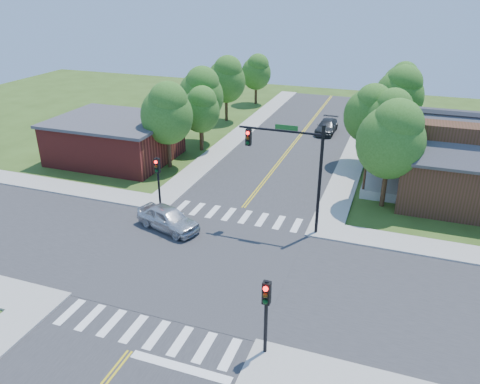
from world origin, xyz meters
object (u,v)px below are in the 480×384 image
at_px(signal_pole_se, 266,304).
at_px(car_dgrey, 327,127).
at_px(signal_mast_ne, 293,160).
at_px(house_ne, 476,158).
at_px(car_silver, 168,219).
at_px(signal_pole_nw, 158,173).

distance_m(signal_pole_se, car_dgrey, 33.26).
bearing_deg(signal_mast_ne, signal_pole_se, -81.44).
bearing_deg(house_ne, signal_pole_se, -115.58).
bearing_deg(car_silver, car_dgrey, 4.31).
height_order(signal_mast_ne, car_dgrey, signal_mast_ne).
xyz_separation_m(signal_pole_se, signal_pole_nw, (-11.20, 11.20, 0.00)).
relative_size(signal_pole_se, car_silver, 0.78).
bearing_deg(car_silver, signal_pole_nw, 55.79).
height_order(signal_pole_se, signal_pole_nw, same).
distance_m(signal_mast_ne, car_dgrey, 22.28).
bearing_deg(house_ne, car_dgrey, 133.98).
relative_size(signal_pole_nw, car_silver, 0.78).
bearing_deg(signal_pole_nw, car_dgrey, 69.93).
height_order(signal_pole_nw, car_dgrey, signal_pole_nw).
bearing_deg(signal_pole_nw, car_silver, -52.19).
xyz_separation_m(signal_pole_se, car_dgrey, (-3.22, 33.05, -1.99)).
relative_size(car_silver, car_dgrey, 1.04).
relative_size(house_ne, car_silver, 2.68).
bearing_deg(signal_mast_ne, car_silver, -160.66).
distance_m(signal_pole_se, signal_pole_nw, 15.84).
xyz_separation_m(signal_mast_ne, signal_pole_nw, (-9.51, -0.01, -2.19)).
bearing_deg(signal_pole_se, house_ne, 64.42).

